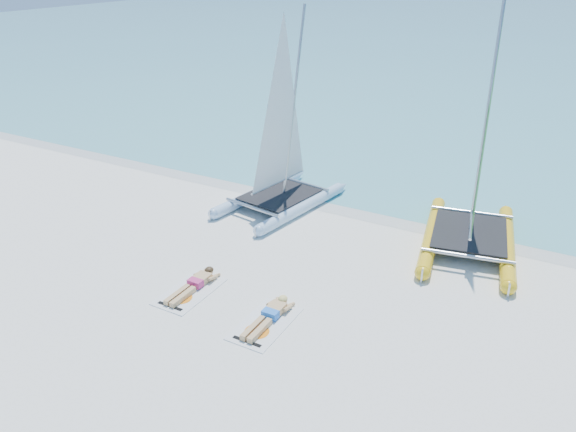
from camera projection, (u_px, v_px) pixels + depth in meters
name	position (u px, v px, depth m)	size (l,w,h in m)	color
ground	(293.00, 297.00, 13.59)	(140.00, 140.00, 0.00)	white
sea	(560.00, 26.00, 63.40)	(140.00, 115.00, 0.01)	#77C6C2
wet_sand_strip	(375.00, 213.00, 17.94)	(140.00, 1.40, 0.01)	beige
catamaran_blue	(281.00, 149.00, 17.76)	(2.96, 4.99, 6.40)	#C0E3FC
catamaran_yellow	(479.00, 167.00, 15.47)	(3.35, 5.64, 7.01)	yellow
towel_a	(190.00, 291.00, 13.79)	(1.00, 1.85, 0.02)	white
sunbather_a	(194.00, 284.00, 13.90)	(0.37, 1.73, 0.26)	tan
towel_b	(265.00, 324.00, 12.59)	(1.00, 1.85, 0.02)	white
sunbather_b	(269.00, 315.00, 12.70)	(0.37, 1.73, 0.26)	tan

